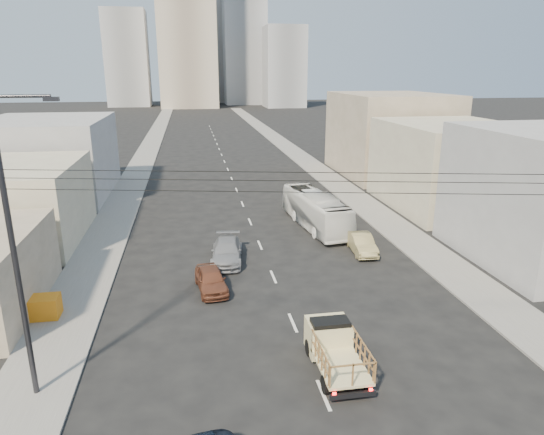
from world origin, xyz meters
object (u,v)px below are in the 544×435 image
object	(u,v)px
sedan_brown	(211,280)
crate_stack	(42,307)
sedan_tan	(362,243)
city_bus	(316,210)
sedan_grey	(227,251)
flatbed_pickup	(335,346)
streetlamp_left	(16,246)

from	to	relation	value
sedan_brown	crate_stack	distance (m)	9.22
sedan_brown	sedan_tan	world-z (taller)	sedan_brown
sedan_brown	sedan_tan	xyz separation A→B (m)	(11.05, 4.55, -0.00)
city_bus	sedan_grey	xyz separation A→B (m)	(-7.97, -6.51, -0.74)
flatbed_pickup	sedan_brown	world-z (taller)	flatbed_pickup
flatbed_pickup	crate_stack	xyz separation A→B (m)	(-13.98, 6.89, -0.40)
flatbed_pickup	crate_stack	distance (m)	15.59
sedan_grey	streetlamp_left	distance (m)	16.77
sedan_brown	sedan_tan	distance (m)	11.95
sedan_grey	sedan_brown	bearing A→B (deg)	-99.27
streetlamp_left	flatbed_pickup	bearing A→B (deg)	-1.19
sedan_tan	flatbed_pickup	bearing A→B (deg)	-110.09
city_bus	sedan_tan	size ratio (longest dim) A/B	2.55
flatbed_pickup	streetlamp_left	world-z (taller)	streetlamp_left
sedan_grey	streetlamp_left	size ratio (longest dim) A/B	0.42
sedan_tan	streetlamp_left	size ratio (longest dim) A/B	0.35
sedan_grey	crate_stack	world-z (taller)	sedan_grey
streetlamp_left	city_bus	bearing A→B (deg)	49.74
sedan_brown	streetlamp_left	size ratio (longest dim) A/B	0.34
flatbed_pickup	sedan_grey	distance (m)	13.91
streetlamp_left	crate_stack	world-z (taller)	streetlamp_left
city_bus	sedan_grey	world-z (taller)	city_bus
city_bus	crate_stack	size ratio (longest dim) A/B	5.87
flatbed_pickup	sedan_brown	xyz separation A→B (m)	(-4.99, 8.95, -0.41)
flatbed_pickup	city_bus	world-z (taller)	city_bus
streetlamp_left	sedan_grey	bearing A→B (deg)	56.57
flatbed_pickup	city_bus	xyz separation A→B (m)	(4.29, 19.93, 0.38)
sedan_brown	crate_stack	xyz separation A→B (m)	(-8.99, -2.06, 0.00)
sedan_brown	sedan_tan	size ratio (longest dim) A/B	0.97
city_bus	sedan_grey	bearing A→B (deg)	-147.50
city_bus	sedan_brown	size ratio (longest dim) A/B	2.62
crate_stack	sedan_grey	bearing A→B (deg)	32.38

